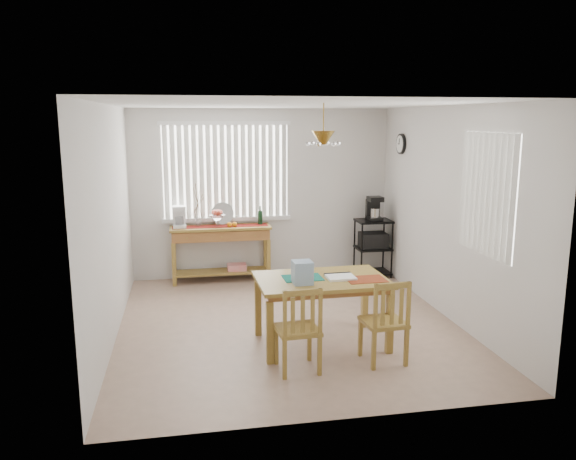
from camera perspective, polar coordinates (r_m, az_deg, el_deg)
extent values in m
cube|color=tan|center=(6.89, 0.01, -9.54)|extent=(4.00, 4.50, 0.01)
cube|color=silver|center=(8.79, -2.71, 3.75)|extent=(4.00, 0.10, 2.60)
cube|color=silver|center=(4.36, 5.50, -3.96)|extent=(4.00, 0.10, 2.60)
cube|color=silver|center=(6.50, -18.05, 0.57)|extent=(0.10, 4.50, 2.60)
cube|color=silver|center=(7.20, 16.27, 1.66)|extent=(0.10, 4.50, 2.60)
cube|color=white|center=(6.45, 0.01, 13.09)|extent=(4.00, 4.50, 0.10)
cube|color=white|center=(8.65, -6.31, 5.90)|extent=(1.90, 0.01, 1.40)
cube|color=white|center=(8.62, -12.29, 5.70)|extent=(0.07, 0.03, 1.40)
cube|color=white|center=(8.62, -11.59, 5.72)|extent=(0.07, 0.03, 1.40)
cube|color=white|center=(8.61, -10.89, 5.75)|extent=(0.07, 0.03, 1.40)
cube|color=white|center=(8.61, -10.18, 5.77)|extent=(0.07, 0.03, 1.40)
cube|color=white|center=(8.61, -9.47, 5.80)|extent=(0.07, 0.03, 1.40)
cube|color=white|center=(8.62, -8.77, 5.82)|extent=(0.07, 0.03, 1.40)
cube|color=white|center=(8.62, -8.07, 5.84)|extent=(0.07, 0.03, 1.40)
cube|color=white|center=(8.63, -7.36, 5.87)|extent=(0.07, 0.03, 1.40)
cube|color=white|center=(8.63, -6.66, 5.89)|extent=(0.07, 0.03, 1.40)
cube|color=white|center=(8.64, -5.96, 5.90)|extent=(0.07, 0.03, 1.40)
cube|color=white|center=(8.65, -5.26, 5.92)|extent=(0.07, 0.03, 1.40)
cube|color=white|center=(8.66, -4.56, 5.94)|extent=(0.07, 0.03, 1.40)
cube|color=white|center=(8.67, -3.86, 5.96)|extent=(0.07, 0.03, 1.40)
cube|color=white|center=(8.68, -3.16, 5.97)|extent=(0.07, 0.03, 1.40)
cube|color=white|center=(8.70, -2.47, 5.99)|extent=(0.07, 0.03, 1.40)
cube|color=white|center=(8.71, -1.78, 6.00)|extent=(0.07, 0.03, 1.40)
cube|color=white|center=(8.73, -1.09, 6.02)|extent=(0.07, 0.03, 1.40)
cube|color=white|center=(8.75, -0.40, 6.03)|extent=(0.07, 0.03, 1.40)
cube|color=white|center=(8.72, -6.20, 1.10)|extent=(1.98, 0.06, 0.06)
cube|color=white|center=(8.59, -6.41, 10.74)|extent=(1.98, 0.06, 0.06)
cube|color=white|center=(6.34, 19.62, 3.42)|extent=(0.01, 1.10, 1.30)
cube|color=white|center=(5.92, 21.91, 2.75)|extent=(0.03, 0.07, 1.30)
cube|color=white|center=(6.01, 21.35, 2.91)|extent=(0.03, 0.07, 1.30)
cube|color=white|center=(6.10, 20.81, 3.06)|extent=(0.03, 0.07, 1.30)
cube|color=white|center=(6.20, 20.29, 3.21)|extent=(0.03, 0.07, 1.30)
cube|color=white|center=(6.29, 19.79, 3.35)|extent=(0.03, 0.07, 1.30)
cube|color=white|center=(6.38, 19.30, 3.49)|extent=(0.03, 0.07, 1.30)
cube|color=white|center=(6.48, 18.82, 3.63)|extent=(0.03, 0.07, 1.30)
cube|color=white|center=(6.58, 18.36, 3.76)|extent=(0.03, 0.07, 1.30)
cube|color=white|center=(6.67, 17.91, 3.88)|extent=(0.03, 0.07, 1.30)
cube|color=white|center=(6.77, 17.47, 4.00)|extent=(0.03, 0.07, 1.30)
cylinder|color=black|center=(8.50, 11.41, 8.57)|extent=(0.04, 0.30, 0.30)
cylinder|color=white|center=(8.49, 11.27, 8.57)|extent=(0.01, 0.25, 0.25)
cylinder|color=olive|center=(5.85, 3.63, 11.11)|extent=(0.01, 0.01, 0.34)
cone|color=olive|center=(5.86, 3.61, 9.35)|extent=(0.24, 0.24, 0.14)
sphere|color=white|center=(5.90, 5.13, 8.76)|extent=(0.05, 0.05, 0.05)
sphere|color=white|center=(6.01, 4.03, 8.82)|extent=(0.05, 0.05, 0.05)
sphere|color=white|center=(5.97, 2.52, 8.82)|extent=(0.05, 0.05, 0.05)
sphere|color=white|center=(5.82, 2.05, 8.76)|extent=(0.05, 0.05, 0.05)
sphere|color=white|center=(5.70, 3.15, 8.70)|extent=(0.05, 0.05, 0.05)
sphere|color=white|center=(5.74, 4.72, 8.70)|extent=(0.05, 0.05, 0.05)
cube|color=olive|center=(8.53, -6.88, 0.25)|extent=(1.51, 0.42, 0.04)
cube|color=#9D6533|center=(8.55, -6.86, -0.44)|extent=(1.45, 0.39, 0.15)
cube|color=olive|center=(8.47, -11.51, -3.48)|extent=(0.06, 0.06, 0.65)
cube|color=olive|center=(8.55, -1.98, -3.12)|extent=(0.06, 0.06, 0.65)
cube|color=olive|center=(8.79, -11.48, -2.95)|extent=(0.06, 0.06, 0.65)
cube|color=olive|center=(8.86, -2.30, -2.60)|extent=(0.06, 0.06, 0.65)
cube|color=olive|center=(8.68, -6.77, -4.22)|extent=(1.40, 0.37, 0.03)
cube|color=red|center=(8.68, -5.22, -3.76)|extent=(0.28, 0.21, 0.09)
cube|color=maroon|center=(8.52, -6.88, 0.39)|extent=(1.43, 0.23, 0.01)
cube|color=white|center=(8.51, -10.94, 0.39)|extent=(0.19, 0.23, 0.05)
cube|color=white|center=(8.56, -10.97, 1.25)|extent=(0.19, 0.08, 0.28)
cube|color=white|center=(8.44, -11.01, 2.18)|extent=(0.19, 0.21, 0.07)
cylinder|color=white|center=(8.46, -10.96, 0.91)|extent=(0.12, 0.12, 0.12)
cylinder|color=white|center=(8.49, -7.19, 0.65)|extent=(0.05, 0.05, 0.09)
cone|color=white|center=(8.48, -7.21, 1.24)|extent=(0.25, 0.25, 0.08)
sphere|color=#B3172D|center=(8.47, -6.90, 1.79)|extent=(0.08, 0.08, 0.08)
sphere|color=#B3172D|center=(8.51, -7.08, 1.83)|extent=(0.08, 0.08, 0.08)
sphere|color=#B3172D|center=(8.50, -7.40, 1.82)|extent=(0.08, 0.08, 0.08)
sphere|color=#B3172D|center=(8.46, -7.54, 1.77)|extent=(0.08, 0.08, 0.08)
sphere|color=#B3172D|center=(8.42, -7.37, 1.73)|extent=(0.08, 0.08, 0.08)
sphere|color=#B3172D|center=(8.43, -7.05, 1.74)|extent=(0.08, 0.08, 0.08)
sphere|color=orange|center=(8.45, -5.96, 0.56)|extent=(0.08, 0.08, 0.08)
sphere|color=orange|center=(8.46, -5.45, 0.58)|extent=(0.08, 0.08, 0.08)
cylinder|color=silver|center=(8.67, -6.67, 1.69)|extent=(0.34, 0.08, 0.33)
cylinder|color=white|center=(8.55, -9.12, 0.79)|extent=(0.08, 0.08, 0.13)
cylinder|color=#4C3823|center=(8.50, -9.17, 2.63)|extent=(0.08, 0.04, 0.42)
cylinder|color=#4C3823|center=(8.50, -9.18, 2.79)|extent=(0.13, 0.06, 0.46)
cylinder|color=#4C3823|center=(8.50, -9.17, 2.47)|extent=(0.16, 0.07, 0.34)
cylinder|color=#4C3823|center=(8.49, -9.18, 2.95)|extent=(0.05, 0.03, 0.52)
cylinder|color=#4C3823|center=(8.51, -9.17, 2.41)|extent=(0.21, 0.09, 0.29)
cylinder|color=black|center=(8.61, -2.84, 1.28)|extent=(0.07, 0.07, 0.22)
cylinder|color=black|center=(8.58, -2.85, 2.24)|extent=(0.03, 0.03, 0.08)
cylinder|color=black|center=(8.65, 7.50, -2.18)|extent=(0.03, 0.03, 0.90)
cylinder|color=black|center=(8.81, 10.52, -2.03)|extent=(0.03, 0.03, 0.90)
cylinder|color=black|center=(9.01, 6.76, -1.63)|extent=(0.03, 0.03, 0.90)
cylinder|color=black|center=(9.16, 9.67, -1.50)|extent=(0.03, 0.03, 0.90)
cube|color=black|center=(8.82, 8.70, 0.92)|extent=(0.53, 0.42, 0.03)
cube|color=black|center=(8.91, 8.62, -1.83)|extent=(0.53, 0.42, 0.03)
cube|color=black|center=(9.00, 8.54, -4.23)|extent=(0.53, 0.42, 0.03)
cube|color=black|center=(8.88, 8.64, -1.01)|extent=(0.40, 0.32, 0.23)
cube|color=black|center=(8.79, 8.75, 1.17)|extent=(0.21, 0.25, 0.05)
cube|color=black|center=(8.85, 8.60, 2.11)|extent=(0.21, 0.08, 0.32)
cube|color=black|center=(8.74, 8.81, 3.15)|extent=(0.21, 0.23, 0.07)
cylinder|color=silver|center=(8.77, 8.79, 1.77)|extent=(0.14, 0.14, 0.14)
cube|color=olive|center=(6.10, 3.43, -5.09)|extent=(1.42, 0.93, 0.04)
cube|color=#9D6533|center=(6.11, 3.43, -5.54)|extent=(1.32, 0.83, 0.06)
cube|color=olive|center=(5.73, -1.85, -10.42)|extent=(0.07, 0.07, 0.65)
cube|color=olive|center=(6.07, 10.28, -9.35)|extent=(0.07, 0.07, 0.65)
cube|color=olive|center=(6.46, -3.06, -7.92)|extent=(0.07, 0.07, 0.65)
cube|color=olive|center=(6.76, 7.79, -7.13)|extent=(0.07, 0.07, 0.65)
cube|color=#136E5D|center=(6.09, 1.49, -4.87)|extent=(0.43, 0.31, 0.01)
cube|color=maroon|center=(6.08, 7.91, -4.99)|extent=(0.43, 0.31, 0.01)
cube|color=white|center=(6.10, 5.38, -4.81)|extent=(0.31, 0.25, 0.02)
cube|color=black|center=(6.21, 5.02, -4.46)|extent=(0.30, 0.04, 0.03)
cube|color=#88A6C6|center=(5.86, 1.47, -4.33)|extent=(0.20, 0.20, 0.24)
cube|color=olive|center=(5.57, 0.97, -10.10)|extent=(0.43, 0.43, 0.04)
cube|color=olive|center=(5.85, 2.17, -11.32)|extent=(0.04, 0.04, 0.40)
cube|color=olive|center=(5.76, -1.21, -11.66)|extent=(0.04, 0.04, 0.40)
cube|color=olive|center=(5.54, 3.22, -12.64)|extent=(0.04, 0.04, 0.40)
cube|color=olive|center=(5.45, -0.35, -13.03)|extent=(0.04, 0.04, 0.40)
cube|color=olive|center=(5.36, 3.31, -8.20)|extent=(0.04, 0.04, 0.44)
cube|color=olive|center=(5.27, -0.33, -8.52)|extent=(0.04, 0.04, 0.44)
cube|color=olive|center=(5.26, 1.52, -6.38)|extent=(0.37, 0.05, 0.06)
cube|color=olive|center=(5.35, 2.51, -8.50)|extent=(0.04, 0.02, 0.36)
cube|color=olive|center=(5.32, 1.50, -8.59)|extent=(0.04, 0.02, 0.36)
cube|color=olive|center=(5.30, 0.49, -8.68)|extent=(0.04, 0.02, 0.36)
cube|color=olive|center=(5.83, 9.68, -9.21)|extent=(0.44, 0.44, 0.04)
cube|color=olive|center=(6.13, 10.44, -10.40)|extent=(0.04, 0.04, 0.40)
cube|color=olive|center=(6.00, 7.36, -10.80)|extent=(0.04, 0.04, 0.40)
cube|color=olive|center=(5.84, 11.92, -11.58)|extent=(0.04, 0.04, 0.40)
cube|color=olive|center=(5.70, 8.70, -12.05)|extent=(0.04, 0.04, 0.40)
cube|color=olive|center=(5.67, 12.15, -7.31)|extent=(0.04, 0.04, 0.45)
cube|color=olive|center=(5.53, 8.89, -7.68)|extent=(0.04, 0.04, 0.45)
cube|color=olive|center=(5.54, 10.61, -5.59)|extent=(0.37, 0.06, 0.06)
cube|color=olive|center=(5.64, 11.43, -7.61)|extent=(0.04, 0.02, 0.36)
cube|color=olive|center=(5.60, 10.53, -7.71)|extent=(0.04, 0.02, 0.36)
cube|color=olive|center=(5.56, 9.62, -7.82)|extent=(0.04, 0.02, 0.36)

